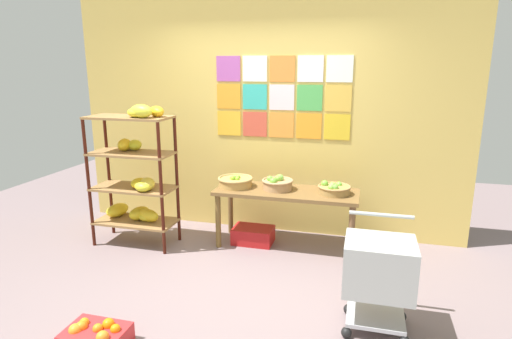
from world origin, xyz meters
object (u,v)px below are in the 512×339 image
Objects in this scene: produce_crate_under_table at (253,235)px; fruit_basket_centre at (277,183)px; banana_shelf_unit at (136,174)px; fruit_basket_left at (236,181)px; orange_crate_foreground at (96,337)px; shopping_cart at (379,270)px; display_table at (286,198)px; fruit_basket_back_left at (334,189)px.

fruit_basket_centre is at bearing 5.65° from produce_crate_under_table.
banana_shelf_unit is 1.11m from fruit_basket_left.
fruit_basket_centre is 2.38m from orange_crate_foreground.
fruit_basket_centre is 1.76m from shopping_cart.
banana_shelf_unit is 1.69m from display_table.
fruit_basket_centre is at bearing 1.47° from fruit_basket_left.
banana_shelf_unit is 3.52× the size of produce_crate_under_table.
fruit_basket_left is (-0.59, 0.00, 0.15)m from display_table.
display_table is 2.37m from orange_crate_foreground.
fruit_basket_back_left is 1.08m from produce_crate_under_table.
shopping_cart is (0.96, -1.36, -0.07)m from display_table.
fruit_basket_centre is (1.53, 0.36, -0.10)m from banana_shelf_unit.
banana_shelf_unit reaches higher than fruit_basket_left.
fruit_basket_back_left is (0.51, -0.00, 0.14)m from display_table.
orange_crate_foreground is 2.13m from shopping_cart.
shopping_cart is (2.59, -1.02, -0.32)m from banana_shelf_unit.
produce_crate_under_table is at bearing 73.62° from orange_crate_foreground.
fruit_basket_back_left is 0.77× the size of produce_crate_under_table.
fruit_basket_centre is 0.79× the size of orange_crate_foreground.
banana_shelf_unit is 4.59× the size of fruit_basket_centre.
fruit_basket_centre is 0.69m from produce_crate_under_table.
fruit_basket_back_left is 0.41× the size of shopping_cart.
produce_crate_under_table is (-0.38, -0.01, -0.48)m from display_table.
orange_crate_foreground is at bearing -115.27° from display_table.
display_table is 3.55× the size of orange_crate_foreground.
orange_crate_foreground reaches higher than produce_crate_under_table.
shopping_cart reaches higher than fruit_basket_left.
display_table is 0.19m from fruit_basket_centre.
shopping_cart reaches higher than fruit_basket_centre.
fruit_basket_left is (-1.10, 0.01, 0.00)m from fruit_basket_back_left.
shopping_cart reaches higher than display_table.
display_table is at bearing 179.85° from fruit_basket_back_left.
produce_crate_under_table is at bearing -174.35° from fruit_basket_centre.
fruit_basket_centre reaches higher than orange_crate_foreground.
banana_shelf_unit is 4.56× the size of fruit_basket_back_left.
display_table reaches higher than orange_crate_foreground.
fruit_basket_left reaches higher than produce_crate_under_table.
display_table is at bearing 114.36° from shopping_cart.
shopping_cart is at bearing -71.77° from fruit_basket_back_left.
fruit_basket_centre is at bearing 178.33° from fruit_basket_back_left.
fruit_basket_back_left is at bearing 54.36° from orange_crate_foreground.
fruit_basket_left is 0.66m from produce_crate_under_table.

